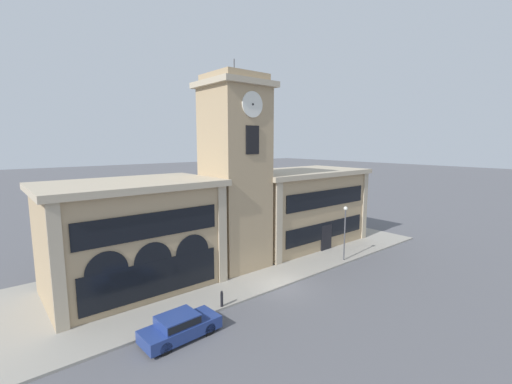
# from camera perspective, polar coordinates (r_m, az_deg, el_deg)

# --- Properties ---
(ground_plane) EXTENTS (300.00, 300.00, 0.00)m
(ground_plane) POSITION_cam_1_polar(r_m,az_deg,el_deg) (26.43, 4.42, -15.64)
(ground_plane) COLOR #56565B
(sidewalk_kerb) EXTENTS (40.46, 12.62, 0.15)m
(sidewalk_kerb) POSITION_cam_1_polar(r_m,az_deg,el_deg) (30.89, -3.93, -11.86)
(sidewalk_kerb) COLOR gray
(sidewalk_kerb) RESTS_ON ground_plane
(clock_tower) EXTENTS (5.24, 5.24, 17.31)m
(clock_tower) POSITION_cam_1_polar(r_m,az_deg,el_deg) (28.72, -3.50, 3.05)
(clock_tower) COLOR tan
(clock_tower) RESTS_ON ground_plane
(town_hall_left_wing) EXTENTS (12.29, 7.78, 7.97)m
(town_hall_left_wing) POSITION_cam_1_polar(r_m,az_deg,el_deg) (26.62, -19.85, -6.78)
(town_hall_left_wing) COLOR tan
(town_hall_left_wing) RESTS_ON ground_plane
(town_hall_right_wing) EXTENTS (14.36, 7.78, 7.83)m
(town_hall_right_wing) POSITION_cam_1_polar(r_m,az_deg,el_deg) (36.45, 7.39, -2.47)
(town_hall_right_wing) COLOR tan
(town_hall_right_wing) RESTS_ON ground_plane
(parked_car_near) EXTENTS (4.44, 2.02, 1.39)m
(parked_car_near) POSITION_cam_1_polar(r_m,az_deg,el_deg) (20.56, -12.61, -20.94)
(parked_car_near) COLOR navy
(parked_car_near) RESTS_ON ground_plane
(street_lamp) EXTENTS (0.36, 0.36, 4.93)m
(street_lamp) POSITION_cam_1_polar(r_m,az_deg,el_deg) (31.63, 14.62, -5.24)
(street_lamp) COLOR #4C4C51
(street_lamp) RESTS_ON sidewalk_kerb
(bollard) EXTENTS (0.18, 0.18, 1.06)m
(bollard) POSITION_cam_1_polar(r_m,az_deg,el_deg) (23.28, -5.73, -17.30)
(bollard) COLOR black
(bollard) RESTS_ON sidewalk_kerb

